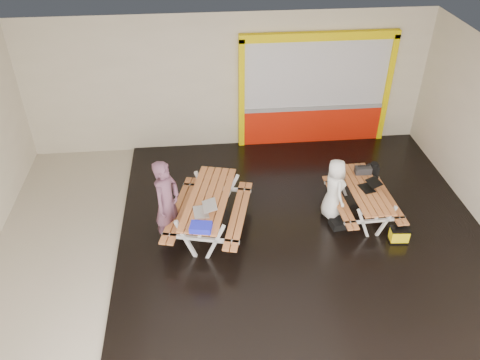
{
  "coord_description": "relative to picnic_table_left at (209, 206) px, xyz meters",
  "views": [
    {
      "loc": [
        -0.78,
        -7.18,
        6.67
      ],
      "look_at": [
        0.0,
        0.9,
        1.0
      ],
      "focal_mm": 36.37,
      "sensor_mm": 36.0,
      "label": 1
    }
  ],
  "objects": [
    {
      "name": "room",
      "position": [
        0.66,
        -0.54,
        1.09
      ],
      "size": [
        10.02,
        8.02,
        3.52
      ],
      "color": "beige",
      "rests_on": "ground"
    },
    {
      "name": "deck",
      "position": [
        1.91,
        -0.54,
        -0.64
      ],
      "size": [
        7.5,
        7.98,
        0.05
      ],
      "primitive_type": "cube",
      "color": "black",
      "rests_on": "room"
    },
    {
      "name": "kiosk",
      "position": [
        2.86,
        3.39,
        0.78
      ],
      "size": [
        3.88,
        0.16,
        3.0
      ],
      "color": "red",
      "rests_on": "room"
    },
    {
      "name": "picnic_table_left",
      "position": [
        0.0,
        0.0,
        0.0
      ],
      "size": [
        1.97,
        2.48,
        0.87
      ],
      "color": "#C17139",
      "rests_on": "deck"
    },
    {
      "name": "picnic_table_right",
      "position": [
        3.27,
        0.18,
        -0.09
      ],
      "size": [
        1.33,
        1.9,
        0.74
      ],
      "color": "#C17139",
      "rests_on": "deck"
    },
    {
      "name": "person_left",
      "position": [
        -0.81,
        -0.16,
        0.25
      ],
      "size": [
        0.73,
        0.81,
        1.87
      ],
      "primitive_type": "imported",
      "rotation": [
        0.0,
        0.0,
        1.05
      ],
      "color": "#694256",
      "rests_on": "deck"
    },
    {
      "name": "person_right",
      "position": [
        2.6,
        0.16,
        0.12
      ],
      "size": [
        0.53,
        0.73,
        1.37
      ],
      "primitive_type": "imported",
      "rotation": [
        0.0,
        0.0,
        1.72
      ],
      "color": "white",
      "rests_on": "deck"
    },
    {
      "name": "laptop_left",
      "position": [
        -0.1,
        -0.46,
        0.27
      ],
      "size": [
        0.47,
        0.43,
        0.19
      ],
      "color": "silver",
      "rests_on": "picnic_table_left"
    },
    {
      "name": "laptop_right",
      "position": [
        3.34,
        0.16,
        0.14
      ],
      "size": [
        0.45,
        0.42,
        0.16
      ],
      "color": "black",
      "rests_on": "picnic_table_right"
    },
    {
      "name": "blue_pouch",
      "position": [
        -0.18,
        -0.96,
        0.26
      ],
      "size": [
        0.43,
        0.34,
        0.11
      ],
      "primitive_type": "cube",
      "rotation": [
        0.0,
        0.0,
        -0.19
      ],
      "color": "#1E24D9",
      "rests_on": "picnic_table_left"
    },
    {
      "name": "toolbox",
      "position": [
        3.38,
        0.72,
        0.16
      ],
      "size": [
        0.35,
        0.19,
        0.2
      ],
      "color": "black",
      "rests_on": "picnic_table_right"
    },
    {
      "name": "backpack",
      "position": [
        3.66,
        0.85,
        0.02
      ],
      "size": [
        0.29,
        0.23,
        0.43
      ],
      "color": "black",
      "rests_on": "picnic_table_right"
    },
    {
      "name": "dark_case",
      "position": [
        2.72,
        -0.17,
        -0.54
      ],
      "size": [
        0.46,
        0.37,
        0.16
      ],
      "primitive_type": "cube",
      "rotation": [
        0.0,
        0.0,
        0.16
      ],
      "color": "black",
      "rests_on": "deck"
    },
    {
      "name": "fluke_bag",
      "position": [
        3.76,
        -0.74,
        -0.46
      ],
      "size": [
        0.39,
        0.27,
        0.32
      ],
      "color": "black",
      "rests_on": "deck"
    }
  ]
}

